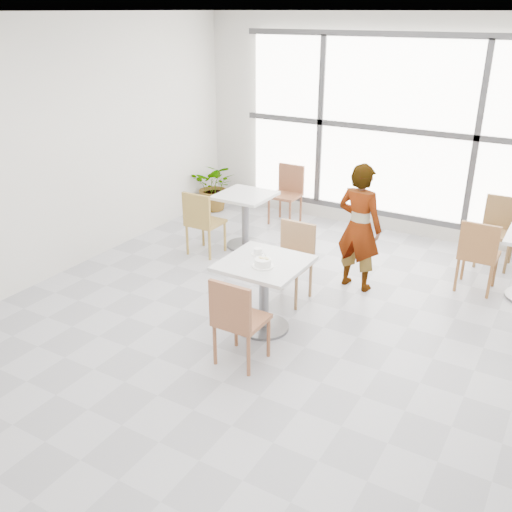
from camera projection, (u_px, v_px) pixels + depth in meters
The scene contains 17 objects.
floor at pixel (271, 337), 5.67m from camera, with size 7.00×7.00×0.00m, color #9E9EA5.
ceiling at pixel (275, 12), 4.47m from camera, with size 7.00×7.00×0.00m, color white.
wall_back at pixel (395, 128), 7.83m from camera, with size 6.00×6.00×0.00m, color silver.
wall_left at pixel (44, 154), 6.47m from camera, with size 7.00×7.00×0.00m, color silver.
window at pixel (394, 129), 7.78m from camera, with size 4.60×0.07×2.52m.
main_table at pixel (264, 282), 5.63m from camera, with size 0.80×0.80×0.75m.
chair_near at pixel (237, 317), 5.04m from camera, with size 0.42×0.42×0.87m.
chair_far at pixel (293, 256), 6.28m from camera, with size 0.42×0.42×0.87m.
oatmeal_bowl at pixel (263, 263), 5.41m from camera, with size 0.21×0.21×0.10m.
coffee_cup at pixel (258, 252), 5.68m from camera, with size 0.16×0.13×0.07m.
person at pixel (359, 227), 6.42m from camera, with size 0.54×0.36×1.49m, color black.
bg_table_left at pixel (245, 213), 7.66m from camera, with size 0.70×0.70×0.75m.
bg_chair_left_near at pixel (202, 219), 7.38m from camera, with size 0.42×0.42×0.87m.
bg_chair_left_far at pixel (288, 190), 8.58m from camera, with size 0.42×0.42×0.87m.
bg_chair_right_near at pixel (479, 252), 6.39m from camera, with size 0.42×0.42×0.87m.
bg_chair_right_far at pixel (499, 227), 7.13m from camera, with size 0.42×0.42×0.87m.
plant_left at pixel (215, 186), 9.12m from camera, with size 0.71×0.62×0.79m, color #548238.
Camera 1 is at (2.35, -4.27, 3.02)m, focal length 39.71 mm.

